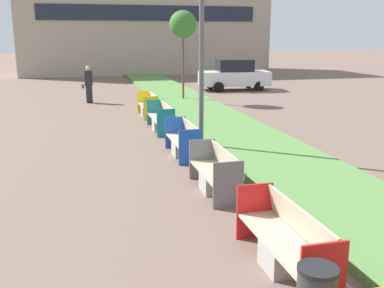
{
  "coord_description": "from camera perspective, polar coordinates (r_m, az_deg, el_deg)",
  "views": [
    {
      "loc": [
        -1.79,
        0.92,
        3.31
      ],
      "look_at": [
        0.9,
        11.7,
        0.6
      ],
      "focal_mm": 42.0,
      "sensor_mm": 36.0,
      "label": 1
    }
  ],
  "objects": [
    {
      "name": "planter_grass_strip",
      "position": [
        12.57,
        9.89,
        -1.34
      ],
      "size": [
        2.8,
        120.0,
        0.18
      ],
      "color": "#568442",
      "rests_on": "ground"
    },
    {
      "name": "bench_grey_frame",
      "position": [
        9.7,
        3.0,
        -4.0
      ],
      "size": [
        0.65,
        1.97,
        0.94
      ],
      "color": "#9E9B96",
      "rests_on": "ground"
    },
    {
      "name": "bench_blue_frame",
      "position": [
        12.55,
        -1.07,
        0.13
      ],
      "size": [
        0.65,
        1.92,
        0.94
      ],
      "color": "#9E9B96",
      "rests_on": "ground"
    },
    {
      "name": "street_lamp_post",
      "position": [
        12.75,
        1.24,
        16.56
      ],
      "size": [
        0.24,
        0.44,
        7.13
      ],
      "color": "#56595B",
      "rests_on": "ground"
    },
    {
      "name": "bench_teal_frame",
      "position": [
        15.95,
        -3.92,
        3.07
      ],
      "size": [
        0.65,
        2.27,
        0.94
      ],
      "color": "#9E9B96",
      "rests_on": "ground"
    },
    {
      "name": "building_backdrop",
      "position": [
        41.41,
        -6.18,
        15.35
      ],
      "size": [
        20.9,
        7.71,
        9.09
      ],
      "color": "tan",
      "rests_on": "ground"
    },
    {
      "name": "parked_car_distant",
      "position": [
        27.79,
        5.39,
        8.71
      ],
      "size": [
        4.34,
        2.13,
        1.86
      ],
      "rotation": [
        0.0,
        0.0,
        -0.09
      ],
      "color": "silver",
      "rests_on": "ground"
    },
    {
      "name": "sapling_tree_far",
      "position": [
        22.56,
        -1.16,
        14.88
      ],
      "size": [
        1.34,
        1.34,
        4.47
      ],
      "color": "brown",
      "rests_on": "ground"
    },
    {
      "name": "bench_red_frame",
      "position": [
        6.73,
        11.76,
        -12.51
      ],
      "size": [
        0.65,
        2.23,
        0.94
      ],
      "color": "#9E9B96",
      "rests_on": "ground"
    },
    {
      "name": "bench_yellow_frame",
      "position": [
        18.86,
        -5.54,
        4.66
      ],
      "size": [
        0.65,
        1.88,
        0.94
      ],
      "color": "#9E9B96",
      "rests_on": "ground"
    },
    {
      "name": "pedestrian_walking",
      "position": [
        22.94,
        -13.0,
        7.42
      ],
      "size": [
        0.53,
        0.24,
        1.81
      ],
      "color": "#232633",
      "rests_on": "ground"
    }
  ]
}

